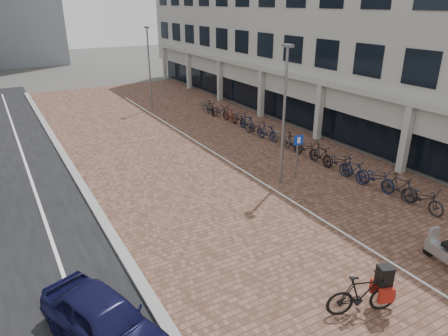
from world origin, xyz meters
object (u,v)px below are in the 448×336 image
hero_bike (362,294)px  scooter_front (446,251)px  car_navy (104,321)px  parking_sign (298,151)px

hero_bike → scooter_front: size_ratio=1.28×
car_navy → hero_bike: bearing=-41.2°
hero_bike → car_navy: bearing=89.2°
car_navy → parking_sign: size_ratio=1.79×
hero_bike → parking_sign: (4.19, 7.85, 0.81)m
hero_bike → parking_sign: 8.93m
car_navy → scooter_front: 10.28m
car_navy → parking_sign: parking_sign is taller
car_navy → scooter_front: bearing=-32.5°
car_navy → hero_bike: 6.60m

